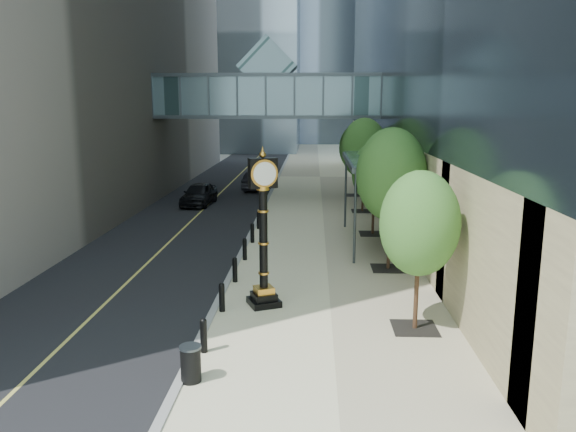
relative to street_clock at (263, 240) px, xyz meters
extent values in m
plane|color=gray|center=(1.33, -4.86, -2.40)|extent=(320.00, 320.00, 0.00)
cube|color=black|center=(-5.67, 35.14, -2.39)|extent=(8.00, 180.00, 0.02)
cube|color=beige|center=(2.33, 35.14, -2.37)|extent=(8.00, 180.00, 0.06)
cube|color=gray|center=(-1.67, 35.14, -2.36)|extent=(0.25, 180.00, 0.07)
cube|color=slate|center=(-1.67, 23.14, 5.10)|extent=(17.00, 4.00, 3.00)
cube|color=#383F44|center=(-1.67, 23.14, 3.65)|extent=(17.00, 4.20, 0.25)
cube|color=#383F44|center=(-1.67, 23.14, 6.55)|extent=(17.00, 4.20, 0.25)
cube|color=slate|center=(-1.67, 23.14, 7.20)|extent=(4.24, 3.00, 4.24)
cube|color=#383F44|center=(4.83, 9.14, 1.80)|extent=(3.00, 8.00, 0.25)
cube|color=slate|center=(4.83, 9.14, 1.95)|extent=(2.80, 7.80, 0.06)
cylinder|color=#383F44|center=(3.53, 5.44, -0.30)|extent=(0.12, 0.12, 4.20)
cylinder|color=#383F44|center=(3.53, 12.84, -0.30)|extent=(0.12, 0.12, 4.20)
cylinder|color=black|center=(-1.37, -3.86, -1.89)|extent=(0.20, 0.20, 0.90)
cylinder|color=black|center=(-1.37, -0.66, -1.89)|extent=(0.20, 0.20, 0.90)
cylinder|color=black|center=(-1.37, 2.54, -1.89)|extent=(0.20, 0.20, 0.90)
cylinder|color=black|center=(-1.37, 5.74, -1.89)|extent=(0.20, 0.20, 0.90)
cylinder|color=black|center=(-1.37, 8.94, -1.89)|extent=(0.20, 0.20, 0.90)
cylinder|color=black|center=(-1.37, 12.14, -1.89)|extent=(0.20, 0.20, 0.90)
cube|color=black|center=(4.93, -1.86, -2.33)|extent=(1.40, 1.40, 0.02)
cylinder|color=#3F291A|center=(4.93, -1.86, -1.01)|extent=(0.14, 0.14, 2.66)
ellipsoid|color=#2D6425|center=(4.93, -1.86, 1.05)|extent=(2.44, 2.44, 3.25)
cube|color=black|center=(4.93, 4.64, -2.33)|extent=(1.40, 1.40, 0.02)
cylinder|color=#3F291A|center=(4.93, 4.64, -0.74)|extent=(0.14, 0.14, 3.19)
ellipsoid|color=#2D6425|center=(4.93, 4.64, 1.72)|extent=(2.92, 2.92, 3.90)
cube|color=black|center=(4.93, 11.14, -2.33)|extent=(1.40, 1.40, 0.02)
cylinder|color=#3F291A|center=(4.93, 11.14, -1.02)|extent=(0.14, 0.14, 2.63)
ellipsoid|color=#2D6425|center=(4.93, 11.14, 1.01)|extent=(2.41, 2.41, 3.22)
cube|color=black|center=(4.93, 17.64, -2.33)|extent=(1.40, 1.40, 0.02)
cylinder|color=#3F291A|center=(4.93, 17.64, -0.73)|extent=(0.14, 0.14, 3.22)
ellipsoid|color=#2D6425|center=(4.93, 17.64, 1.76)|extent=(2.95, 2.95, 3.93)
cube|color=black|center=(4.93, 24.14, -2.33)|extent=(1.40, 1.40, 0.02)
cylinder|color=#3F291A|center=(4.93, 24.14, -0.91)|extent=(0.14, 0.14, 2.86)
ellipsoid|color=#2D6425|center=(4.93, 24.14, 1.30)|extent=(2.62, 2.62, 3.49)
cube|color=black|center=(0.00, 0.00, -2.22)|extent=(1.33, 1.33, 0.22)
cube|color=black|center=(0.00, 0.00, -2.00)|extent=(1.03, 1.03, 0.22)
cube|color=gold|center=(0.00, 0.00, -1.78)|extent=(0.81, 0.81, 0.22)
cylinder|color=black|center=(0.00, 0.00, 0.08)|extent=(0.29, 0.29, 3.48)
cube|color=black|center=(0.00, 0.00, 2.32)|extent=(1.01, 0.69, 1.01)
cylinder|color=white|center=(0.00, 0.20, 2.32)|extent=(0.74, 0.36, 0.79)
cylinder|color=white|center=(0.00, -0.20, 2.32)|extent=(0.74, 0.36, 0.79)
sphere|color=gold|center=(0.00, 0.00, 2.94)|extent=(0.22, 0.22, 0.22)
cylinder|color=black|center=(-1.37, -5.57, -1.89)|extent=(0.63, 0.63, 0.90)
imported|color=#A49E96|center=(5.64, 5.18, -1.52)|extent=(0.70, 0.58, 1.64)
imported|color=black|center=(-6.28, 19.68, -1.60)|extent=(2.17, 4.68, 1.55)
imported|color=black|center=(-2.87, 26.83, -1.62)|extent=(2.18, 4.77, 1.51)
camera|label=1|loc=(1.70, -18.64, 4.63)|focal=35.00mm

